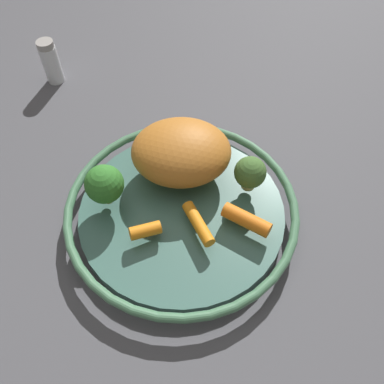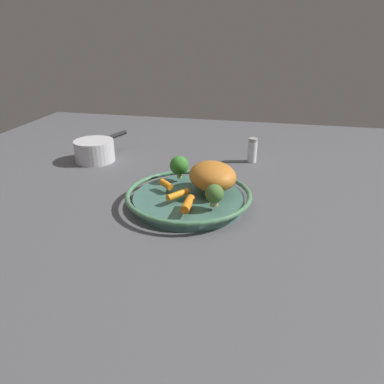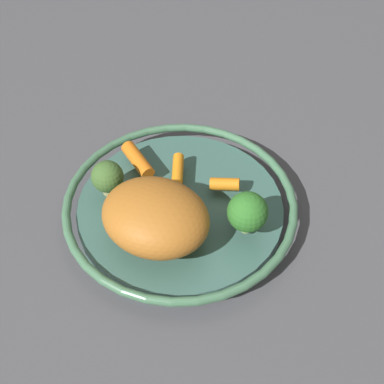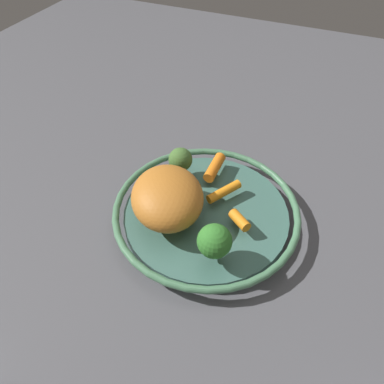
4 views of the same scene
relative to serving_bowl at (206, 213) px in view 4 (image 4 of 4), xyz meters
The scene contains 8 objects.
ground_plane 0.02m from the serving_bowl, ahead, with size 1.98×1.98×0.00m, color #4C4C51.
serving_bowl is the anchor object (origin of this frame).
roast_chicken_piece 0.09m from the serving_bowl, 147.41° to the right, with size 0.15×0.12×0.07m, color #B96C25.
baby_carrot_near_rim 0.07m from the serving_bowl, 12.55° to the right, with size 0.02×0.02×0.04m, color orange.
baby_carrot_back 0.05m from the serving_bowl, 64.37° to the left, with size 0.02×0.02×0.07m, color orange.
baby_carrot_right 0.10m from the serving_bowl, 101.83° to the left, with size 0.02×0.02×0.07m, color orange.
broccoli_floret_mid 0.12m from the serving_bowl, 62.28° to the right, with size 0.05×0.05×0.07m.
broccoli_floret_small 0.11m from the serving_bowl, 140.72° to the left, with size 0.05×0.05×0.06m.
Camera 4 is at (0.15, -0.41, 0.52)m, focal length 33.67 mm.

